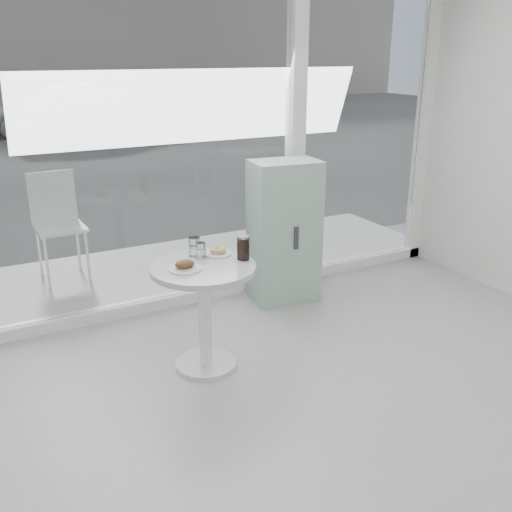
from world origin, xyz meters
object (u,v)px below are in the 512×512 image
patio_chair (57,219)px  water_tumbler_b (201,251)px  plate_fritter (185,266)px  water_tumbler_a (194,248)px  cola_glass (243,248)px  main_table (204,295)px  mint_cabinet (284,232)px  car_silver (100,112)px  plate_donut (218,252)px

patio_chair → water_tumbler_b: bearing=-74.4°
plate_fritter → water_tumbler_a: 0.28m
cola_glass → main_table: bearing=176.3°
mint_cabinet → water_tumbler_a: mint_cabinet is taller
main_table → car_silver: (2.10, 11.54, 0.15)m
water_tumbler_a → water_tumbler_b: 0.07m
mint_cabinet → cola_glass: bearing=-128.6°
patio_chair → plate_fritter: size_ratio=4.70×
car_silver → water_tumbler_a: bearing=158.7°
patio_chair → plate_donut: bearing=-71.0°
main_table → patio_chair: size_ratio=0.76×
car_silver → water_tumbler_b: car_silver is taller
water_tumbler_a → plate_fritter: bearing=-125.1°
cola_glass → water_tumbler_b: bearing=145.9°
patio_chair → main_table: bearing=-76.7°
car_silver → patio_chair: bearing=153.1°
cola_glass → water_tumbler_a: bearing=138.9°
plate_donut → water_tumbler_a: 0.17m
mint_cabinet → plate_fritter: 1.48m
plate_donut → patio_chair: bearing=110.8°
main_table → plate_fritter: (-0.13, -0.02, 0.25)m
plate_fritter → plate_donut: size_ratio=1.10×
patio_chair → water_tumbler_a: (0.61, -1.96, 0.20)m
water_tumbler_a → cola_glass: cola_glass is taller
plate_donut → water_tumbler_a: size_ratio=1.48×
plate_fritter → water_tumbler_a: (0.16, 0.23, 0.03)m
plate_donut → water_tumbler_b: (-0.13, -0.01, 0.03)m
water_tumbler_b → plate_fritter: bearing=-138.1°
main_table → mint_cabinet: mint_cabinet is taller
patio_chair → plate_donut: 2.17m
water_tumbler_b → car_silver: bearing=79.8°
water_tumbler_b → cola_glass: size_ratio=0.65×
plate_donut → water_tumbler_a: bearing=159.3°
main_table → water_tumbler_b: size_ratio=6.99×
plate_donut → cola_glass: bearing=-57.1°
main_table → water_tumbler_a: (0.03, 0.21, 0.28)m
patio_chair → water_tumbler_b: (0.63, -2.03, 0.19)m
plate_donut → cola_glass: cola_glass is taller
water_tumbler_b → patio_chair: bearing=107.4°
patio_chair → car_silver: car_silver is taller
car_silver → water_tumbler_a: (-2.07, -11.33, 0.13)m
mint_cabinet → plate_donut: 1.13m
plate_fritter → main_table: bearing=7.5°
water_tumbler_a → cola_glass: (0.27, -0.23, 0.02)m
mint_cabinet → water_tumbler_a: 1.23m
patio_chair → car_silver: bearing=72.3°
mint_cabinet → patio_chair: size_ratio=1.24×
main_table → water_tumbler_a: 0.35m
car_silver → plate_donut: bearing=159.5°
mint_cabinet → plate_fritter: mint_cabinet is taller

